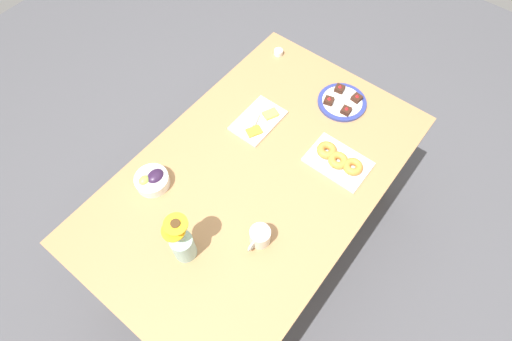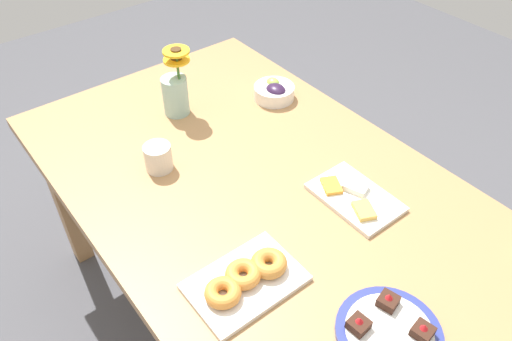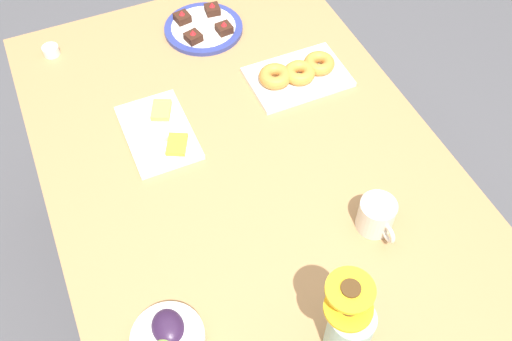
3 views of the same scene
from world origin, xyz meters
name	(u,v)px [view 1 (image 1 of 3)]	position (x,y,z in m)	size (l,w,h in m)	color
ground_plane	(256,235)	(0.00, 0.00, 0.00)	(6.00, 6.00, 0.00)	#4C4C51
dining_table	(256,184)	(0.00, 0.00, 0.65)	(1.60, 1.00, 0.74)	#A87A4C
coffee_mug	(260,236)	(0.23, 0.20, 0.78)	(0.12, 0.09, 0.09)	beige
grape_bowl	(152,180)	(0.31, -0.33, 0.77)	(0.15, 0.15, 0.07)	white
cheese_platter	(258,121)	(-0.24, -0.18, 0.75)	(0.26, 0.17, 0.03)	white
croissant_platter	(338,160)	(-0.28, 0.25, 0.76)	(0.19, 0.28, 0.05)	white
jam_cup_honey	(278,52)	(-0.67, -0.37, 0.76)	(0.05, 0.05, 0.03)	white
dessert_plate	(342,102)	(-0.59, 0.08, 0.75)	(0.24, 0.24, 0.05)	navy
flower_vase	(182,244)	(0.46, 0.00, 0.83)	(0.10, 0.11, 0.25)	#99C1B7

